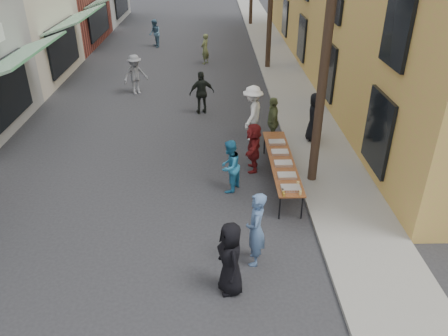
{
  "coord_description": "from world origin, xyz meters",
  "views": [
    {
      "loc": [
        1.41,
        -8.2,
        6.68
      ],
      "look_at": [
        1.64,
        1.53,
        1.3
      ],
      "focal_mm": 35.0,
      "sensor_mm": 36.0,
      "label": 1
    }
  ],
  "objects_px": {
    "utility_pole_near": "(329,27)",
    "catering_tray_sausage": "(291,188)",
    "server": "(315,117)",
    "serving_table": "(282,161)",
    "guest_front_a": "(230,258)",
    "guest_front_c": "(230,166)"
  },
  "relations": [
    {
      "from": "catering_tray_sausage",
      "to": "server",
      "type": "relative_size",
      "value": 0.29
    },
    {
      "from": "catering_tray_sausage",
      "to": "guest_front_c",
      "type": "distance_m",
      "value": 1.97
    },
    {
      "from": "guest_front_a",
      "to": "guest_front_c",
      "type": "distance_m",
      "value": 3.96
    },
    {
      "from": "guest_front_a",
      "to": "server",
      "type": "xyz_separation_m",
      "value": [
        3.18,
        7.12,
        0.13
      ]
    },
    {
      "from": "utility_pole_near",
      "to": "serving_table",
      "type": "height_order",
      "value": "utility_pole_near"
    },
    {
      "from": "serving_table",
      "to": "guest_front_c",
      "type": "bearing_deg",
      "value": -164.65
    },
    {
      "from": "catering_tray_sausage",
      "to": "guest_front_a",
      "type": "xyz_separation_m",
      "value": [
        -1.66,
        -2.73,
        0.04
      ]
    },
    {
      "from": "utility_pole_near",
      "to": "guest_front_a",
      "type": "height_order",
      "value": "utility_pole_near"
    },
    {
      "from": "utility_pole_near",
      "to": "guest_front_a",
      "type": "bearing_deg",
      "value": -120.6
    },
    {
      "from": "guest_front_c",
      "to": "serving_table",
      "type": "bearing_deg",
      "value": 133.4
    },
    {
      "from": "serving_table",
      "to": "server",
      "type": "relative_size",
      "value": 2.34
    },
    {
      "from": "guest_front_c",
      "to": "catering_tray_sausage",
      "type": "bearing_deg",
      "value": 79.38
    },
    {
      "from": "utility_pole_near",
      "to": "guest_front_c",
      "type": "distance_m",
      "value": 4.49
    },
    {
      "from": "serving_table",
      "to": "catering_tray_sausage",
      "type": "distance_m",
      "value": 1.65
    },
    {
      "from": "server",
      "to": "serving_table",
      "type": "bearing_deg",
      "value": 172.12
    },
    {
      "from": "guest_front_c",
      "to": "guest_front_a",
      "type": "bearing_deg",
      "value": 26.31
    },
    {
      "from": "utility_pole_near",
      "to": "catering_tray_sausage",
      "type": "xyz_separation_m",
      "value": [
        -0.94,
        -1.67,
        -3.71
      ]
    },
    {
      "from": "utility_pole_near",
      "to": "catering_tray_sausage",
      "type": "distance_m",
      "value": 4.17
    },
    {
      "from": "utility_pole_near",
      "to": "guest_front_a",
      "type": "relative_size",
      "value": 5.44
    },
    {
      "from": "catering_tray_sausage",
      "to": "guest_front_a",
      "type": "relative_size",
      "value": 0.3
    },
    {
      "from": "guest_front_c",
      "to": "server",
      "type": "height_order",
      "value": "server"
    },
    {
      "from": "server",
      "to": "guest_front_c",
      "type": "bearing_deg",
      "value": 157.12
    }
  ]
}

